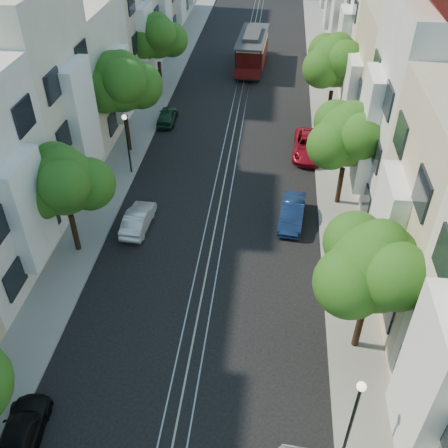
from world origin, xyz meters
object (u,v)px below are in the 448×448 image
(parked_car_e_mid, at_px, (292,213))
(parked_car_e_far, at_px, (309,146))
(lamp_west, at_px, (127,136))
(tree_e_b, at_px, (375,268))
(parked_car_w_near, at_px, (21,434))
(parked_car_w_mid, at_px, (138,219))
(lamp_east, at_px, (355,409))
(tree_e_d, at_px, (336,62))
(tree_w_b, at_px, (64,183))
(tree_e_c, at_px, (349,137))
(tree_w_d, at_px, (158,38))
(cable_car, at_px, (252,49))
(parked_car_w_far, at_px, (167,116))
(tree_w_c, at_px, (122,83))

(parked_car_e_mid, height_order, parked_car_e_far, parked_car_e_far)
(lamp_west, bearing_deg, tree_e_b, -43.85)
(parked_car_w_near, relative_size, parked_car_w_mid, 1.04)
(lamp_east, height_order, lamp_west, same)
(tree_e_d, xyz_separation_m, tree_w_b, (-14.40, -17.00, -0.47))
(tree_w_b, xyz_separation_m, parked_car_e_mid, (11.54, 3.86, -3.77))
(tree_e_c, distance_m, tree_e_d, 11.00)
(parked_car_e_mid, bearing_deg, tree_w_d, 127.86)
(lamp_west, xyz_separation_m, cable_car, (6.80, 20.21, -0.98))
(tree_w_b, height_order, parked_car_w_far, tree_w_b)
(lamp_east, height_order, parked_car_w_far, lamp_east)
(tree_w_c, xyz_separation_m, parked_car_e_far, (12.74, 0.93, -4.40))
(tree_w_d, height_order, parked_car_w_far, tree_w_d)
(parked_car_w_near, bearing_deg, lamp_west, -94.03)
(parked_car_e_far, bearing_deg, tree_e_b, -81.10)
(tree_w_d, distance_m, lamp_east, 34.73)
(lamp_west, distance_m, parked_car_w_near, 19.04)
(tree_e_b, relative_size, tree_e_d, 0.98)
(tree_w_b, relative_size, tree_w_d, 0.96)
(tree_e_b, height_order, tree_w_c, tree_w_c)
(tree_w_b, xyz_separation_m, parked_car_w_near, (1.58, -10.86, -3.86))
(lamp_east, bearing_deg, tree_w_b, 143.42)
(tree_e_c, relative_size, lamp_east, 1.57)
(tree_w_d, bearing_deg, parked_car_e_far, -38.34)
(tree_e_d, relative_size, parked_car_w_mid, 1.93)
(tree_w_b, bearing_deg, lamp_east, -36.58)
(lamp_west, height_order, parked_car_e_far, lamp_west)
(tree_e_b, bearing_deg, lamp_east, -100.93)
(lamp_west, distance_m, parked_car_e_mid, 11.69)
(lamp_east, xyz_separation_m, parked_car_e_mid, (-1.90, 13.84, -2.22))
(parked_car_e_mid, xyz_separation_m, parked_car_w_far, (-9.77, 11.91, -0.05))
(cable_car, bearing_deg, tree_e_c, -70.55)
(tree_e_d, distance_m, tree_w_c, 15.60)
(tree_w_b, xyz_separation_m, parked_car_w_mid, (2.74, 2.37, -3.81))
(parked_car_e_far, xyz_separation_m, parked_car_w_mid, (-10.00, -9.55, -0.08))
(tree_e_c, distance_m, tree_w_c, 15.25)
(tree_e_c, xyz_separation_m, lamp_east, (-0.96, -15.98, -1.75))
(tree_e_b, distance_m, cable_car, 34.03)
(lamp_east, bearing_deg, parked_car_w_mid, 130.91)
(cable_car, bearing_deg, tree_e_b, -75.97)
(tree_w_b, distance_m, parked_car_w_far, 16.32)
(tree_w_b, distance_m, cable_car, 29.35)
(tree_w_c, relative_size, parked_car_e_mid, 1.86)
(tree_w_c, xyz_separation_m, cable_car, (7.64, 17.23, -3.21))
(tree_w_b, distance_m, lamp_east, 16.81)
(parked_car_w_near, bearing_deg, tree_w_c, -92.14)
(tree_e_c, relative_size, parked_car_e_mid, 1.71)
(lamp_east, distance_m, lamp_west, 21.97)
(tree_e_d, distance_m, tree_w_d, 15.25)
(tree_e_c, height_order, parked_car_e_mid, tree_e_c)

